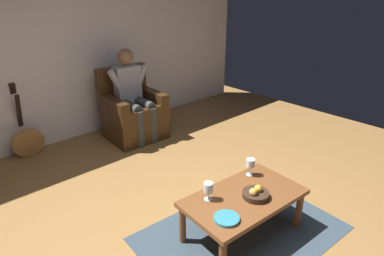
{
  "coord_description": "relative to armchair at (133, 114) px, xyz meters",
  "views": [
    {
      "loc": [
        1.63,
        1.57,
        2.05
      ],
      "look_at": [
        -0.65,
        -0.91,
        0.59
      ],
      "focal_mm": 30.44,
      "sensor_mm": 36.0,
      "label": 1
    }
  ],
  "objects": [
    {
      "name": "ground_plane",
      "position": [
        0.74,
        2.29,
        -0.35
      ],
      "size": [
        7.59,
        7.59,
        0.0
      ],
      "primitive_type": "plane",
      "color": "olive"
    },
    {
      "name": "wall_back",
      "position": [
        0.74,
        -0.61,
        1.02
      ],
      "size": [
        6.72,
        0.06,
        2.75
      ],
      "primitive_type": "cube",
      "color": "silver",
      "rests_on": "ground"
    },
    {
      "name": "rug",
      "position": [
        0.46,
        2.45,
        -0.35
      ],
      "size": [
        1.84,
        1.32,
        0.01
      ],
      "primitive_type": "cube",
      "rotation": [
        0.0,
        0.0,
        -0.07
      ],
      "color": "#33424E",
      "rests_on": "ground"
    },
    {
      "name": "armchair",
      "position": [
        0.0,
        0.0,
        0.0
      ],
      "size": [
        0.8,
        0.75,
        1.02
      ],
      "rotation": [
        0.0,
        0.0,
        -0.05
      ],
      "color": "#3A2310",
      "rests_on": "ground"
    },
    {
      "name": "person_seated",
      "position": [
        0.0,
        0.04,
        0.35
      ],
      "size": [
        0.63,
        0.63,
        1.29
      ],
      "rotation": [
        0.0,
        0.0,
        -0.05
      ],
      "color": "#9697A4",
      "rests_on": "ground"
    },
    {
      "name": "coffee_table",
      "position": [
        0.46,
        2.45,
        -0.0
      ],
      "size": [
        1.1,
        0.67,
        0.41
      ],
      "rotation": [
        0.0,
        0.0,
        -0.07
      ],
      "color": "brown",
      "rests_on": "ground"
    },
    {
      "name": "guitar",
      "position": [
        1.36,
        -0.41,
        -0.13
      ],
      "size": [
        0.39,
        0.31,
        0.96
      ],
      "color": "#AA7841",
      "rests_on": "ground"
    },
    {
      "name": "wine_glass_near",
      "position": [
        0.72,
        2.28,
        0.16
      ],
      "size": [
        0.08,
        0.08,
        0.16
      ],
      "color": "silver",
      "rests_on": "coffee_table"
    },
    {
      "name": "wine_glass_far",
      "position": [
        0.15,
        2.27,
        0.18
      ],
      "size": [
        0.08,
        0.08,
        0.17
      ],
      "color": "silver",
      "rests_on": "coffee_table"
    },
    {
      "name": "fruit_bowl",
      "position": [
        0.4,
        2.53,
        0.09
      ],
      "size": [
        0.23,
        0.23,
        0.11
      ],
      "color": "#37261B",
      "rests_on": "coffee_table"
    },
    {
      "name": "decorative_dish",
      "position": [
        0.81,
        2.56,
        0.07
      ],
      "size": [
        0.2,
        0.2,
        0.02
      ],
      "primitive_type": "cylinder",
      "color": "teal",
      "rests_on": "coffee_table"
    }
  ]
}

